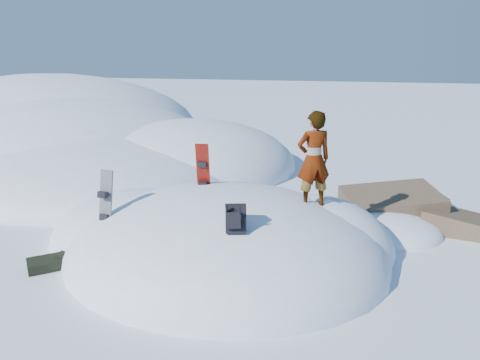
% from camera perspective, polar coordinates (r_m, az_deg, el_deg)
% --- Properties ---
extents(ground, '(120.00, 120.00, 0.00)m').
position_cam_1_polar(ground, '(10.30, -1.86, -9.41)').
color(ground, white).
rests_on(ground, ground).
extents(snow_mound, '(8.00, 6.00, 3.00)m').
position_cam_1_polar(snow_mound, '(10.55, -2.40, -8.78)').
color(snow_mound, white).
rests_on(snow_mound, ground).
extents(snow_ridge, '(21.50, 18.50, 6.40)m').
position_cam_1_polar(snow_ridge, '(23.31, -20.11, 3.88)').
color(snow_ridge, white).
rests_on(snow_ridge, ground).
extents(rock_outcrop, '(4.68, 4.41, 1.68)m').
position_cam_1_polar(rock_outcrop, '(12.77, 18.41, -5.09)').
color(rock_outcrop, brown).
rests_on(rock_outcrop, ground).
extents(snowboard_red, '(0.32, 0.30, 1.57)m').
position_cam_1_polar(snowboard_red, '(10.51, -4.50, 0.44)').
color(snowboard_red, '#B91609').
rests_on(snowboard_red, snow_mound).
extents(snowboard_dark, '(0.35, 0.35, 1.59)m').
position_cam_1_polar(snowboard_dark, '(9.95, -16.13, -3.32)').
color(snowboard_dark, black).
rests_on(snowboard_dark, snow_mound).
extents(backpack, '(0.45, 0.51, 0.60)m').
position_cam_1_polar(backpack, '(8.24, -0.57, -4.72)').
color(backpack, black).
rests_on(backpack, snow_mound).
extents(gear_pile, '(1.00, 0.87, 0.26)m').
position_cam_1_polar(gear_pile, '(10.53, -22.14, -9.28)').
color(gear_pile, black).
rests_on(gear_pile, ground).
extents(person, '(0.87, 0.77, 2.00)m').
position_cam_1_polar(person, '(9.67, 8.96, 2.49)').
color(person, slate).
rests_on(person, snow_mound).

